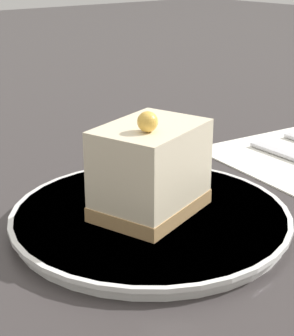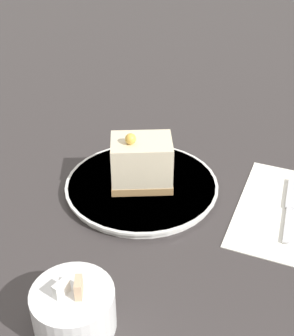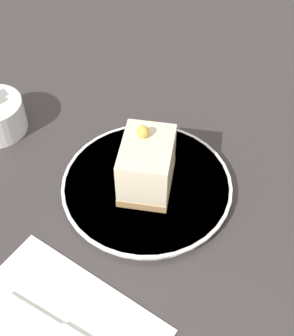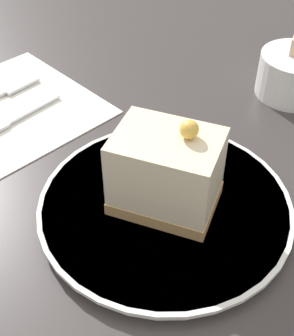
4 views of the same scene
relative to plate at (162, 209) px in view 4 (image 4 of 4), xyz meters
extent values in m
plane|color=#383333|center=(-0.01, 0.00, -0.01)|extent=(4.00, 4.00, 0.00)
cylinder|color=silver|center=(0.00, 0.00, 0.00)|extent=(0.24, 0.24, 0.01)
cylinder|color=silver|center=(0.00, 0.00, 0.00)|extent=(0.25, 0.25, 0.00)
cube|color=#AD8451|center=(0.00, 0.00, 0.01)|extent=(0.11, 0.10, 0.01)
cube|color=beige|center=(0.00, 0.00, 0.05)|extent=(0.11, 0.09, 0.07)
sphere|color=#EFB747|center=(0.01, 0.02, 0.09)|extent=(0.02, 0.02, 0.02)
cube|color=silver|center=(-0.29, 0.06, 0.00)|extent=(0.02, 0.05, 0.00)
cube|color=silver|center=(-0.23, 0.04, 0.00)|extent=(0.01, 0.08, 0.00)
cube|color=#D8B28C|center=(-0.01, 0.28, 0.06)|extent=(0.01, 0.02, 0.02)
camera|label=1|loc=(0.28, 0.36, 0.22)|focal=60.00mm
camera|label=2|loc=(-0.17, 0.60, 0.45)|focal=50.00mm
camera|label=3|loc=(-0.38, -0.19, 0.53)|focal=50.00mm
camera|label=4|loc=(0.18, -0.25, 0.34)|focal=50.00mm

